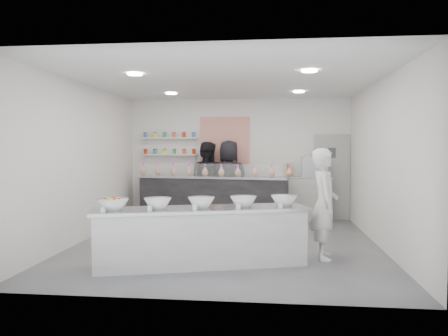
# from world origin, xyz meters

# --- Properties ---
(floor) EXTENTS (6.00, 6.00, 0.00)m
(floor) POSITION_xyz_m (0.00, 0.00, 0.00)
(floor) COLOR #515156
(floor) RESTS_ON ground
(ceiling) EXTENTS (6.00, 6.00, 0.00)m
(ceiling) POSITION_xyz_m (0.00, 0.00, 3.00)
(ceiling) COLOR white
(ceiling) RESTS_ON floor
(back_wall) EXTENTS (5.50, 0.00, 5.50)m
(back_wall) POSITION_xyz_m (0.00, 3.00, 1.50)
(back_wall) COLOR white
(back_wall) RESTS_ON floor
(left_wall) EXTENTS (0.00, 6.00, 6.00)m
(left_wall) POSITION_xyz_m (-2.75, 0.00, 1.50)
(left_wall) COLOR white
(left_wall) RESTS_ON floor
(right_wall) EXTENTS (0.00, 6.00, 6.00)m
(right_wall) POSITION_xyz_m (2.75, 0.00, 1.50)
(right_wall) COLOR white
(right_wall) RESTS_ON floor
(back_door) EXTENTS (0.88, 0.04, 2.10)m
(back_door) POSITION_xyz_m (2.30, 2.97, 1.05)
(back_door) COLOR #A1A09E
(back_door) RESTS_ON floor
(pattern_panel) EXTENTS (1.25, 0.03, 1.20)m
(pattern_panel) POSITION_xyz_m (-0.35, 2.98, 1.95)
(pattern_panel) COLOR red
(pattern_panel) RESTS_ON back_wall
(jar_shelf_lower) EXTENTS (1.45, 0.22, 0.04)m
(jar_shelf_lower) POSITION_xyz_m (-1.75, 2.90, 1.60)
(jar_shelf_lower) COLOR silver
(jar_shelf_lower) RESTS_ON back_wall
(jar_shelf_upper) EXTENTS (1.45, 0.22, 0.04)m
(jar_shelf_upper) POSITION_xyz_m (-1.75, 2.90, 2.02)
(jar_shelf_upper) COLOR silver
(jar_shelf_upper) RESTS_ON back_wall
(preserve_jars) EXTENTS (1.45, 0.10, 0.56)m
(preserve_jars) POSITION_xyz_m (-1.75, 2.88, 1.88)
(preserve_jars) COLOR red
(preserve_jars) RESTS_ON jar_shelf_lower
(downlight_0) EXTENTS (0.24, 0.24, 0.02)m
(downlight_0) POSITION_xyz_m (-1.40, -1.00, 2.98)
(downlight_0) COLOR white
(downlight_0) RESTS_ON ceiling
(downlight_1) EXTENTS (0.24, 0.24, 0.02)m
(downlight_1) POSITION_xyz_m (1.40, -1.00, 2.98)
(downlight_1) COLOR white
(downlight_1) RESTS_ON ceiling
(downlight_2) EXTENTS (0.24, 0.24, 0.02)m
(downlight_2) POSITION_xyz_m (-1.40, 1.60, 2.98)
(downlight_2) COLOR white
(downlight_2) RESTS_ON ceiling
(downlight_3) EXTENTS (0.24, 0.24, 0.02)m
(downlight_3) POSITION_xyz_m (1.40, 1.60, 2.98)
(downlight_3) COLOR white
(downlight_3) RESTS_ON ceiling
(prep_counter) EXTENTS (3.30, 1.60, 0.88)m
(prep_counter) POSITION_xyz_m (-0.23, -1.50, 0.44)
(prep_counter) COLOR #B6B5B1
(prep_counter) RESTS_ON floor
(back_bar) EXTENTS (3.62, 1.12, 1.10)m
(back_bar) POSITION_xyz_m (-0.55, 2.29, 0.55)
(back_bar) COLOR black
(back_bar) RESTS_ON floor
(sneeze_guard) EXTENTS (3.49, 0.48, 0.30)m
(sneeze_guard) POSITION_xyz_m (-0.60, 1.98, 1.26)
(sneeze_guard) COLOR white
(sneeze_guard) RESTS_ON back_bar
(espresso_ledge) EXTENTS (1.44, 0.46, 1.07)m
(espresso_ledge) POSITION_xyz_m (1.55, 2.78, 0.54)
(espresso_ledge) COLOR #B6B5B1
(espresso_ledge) RESTS_ON floor
(espresso_machine) EXTENTS (0.61, 0.42, 0.47)m
(espresso_machine) POSITION_xyz_m (1.86, 2.78, 1.30)
(espresso_machine) COLOR #93969E
(espresso_machine) RESTS_ON espresso_ledge
(cup_stacks) EXTENTS (0.24, 0.24, 0.32)m
(cup_stacks) POSITION_xyz_m (1.24, 2.78, 1.23)
(cup_stacks) COLOR tan
(cup_stacks) RESTS_ON espresso_ledge
(prep_bowls) EXTENTS (3.03, 1.32, 0.16)m
(prep_bowls) POSITION_xyz_m (-0.23, -1.50, 0.96)
(prep_bowls) COLOR white
(prep_bowls) RESTS_ON prep_counter
(label_cards) EXTENTS (2.66, 0.04, 0.07)m
(label_cards) POSITION_xyz_m (-0.38, -2.00, 0.91)
(label_cards) COLOR white
(label_cards) RESTS_ON prep_counter
(cookie_bags) EXTENTS (3.75, 0.66, 0.28)m
(cookie_bags) POSITION_xyz_m (-0.55, 2.29, 1.24)
(cookie_bags) COLOR pink
(cookie_bags) RESTS_ON back_bar
(woman_prep) EXTENTS (0.44, 0.65, 1.77)m
(woman_prep) POSITION_xyz_m (1.66, -0.90, 0.89)
(woman_prep) COLOR silver
(woman_prep) RESTS_ON floor
(staff_left) EXTENTS (1.09, 0.94, 1.92)m
(staff_left) POSITION_xyz_m (-0.77, 2.60, 0.96)
(staff_left) COLOR black
(staff_left) RESTS_ON floor
(staff_right) EXTENTS (0.98, 0.65, 1.96)m
(staff_right) POSITION_xyz_m (-0.20, 2.56, 0.98)
(staff_right) COLOR black
(staff_right) RESTS_ON floor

